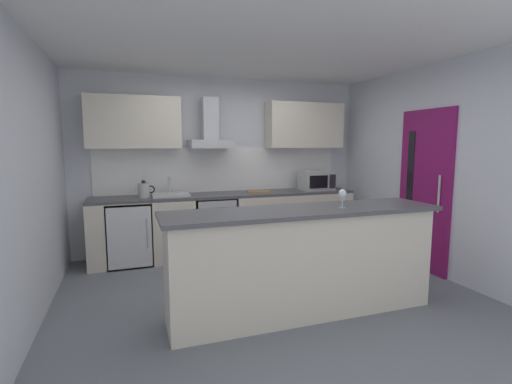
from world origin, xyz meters
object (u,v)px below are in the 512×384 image
(microwave, at_px, (316,181))
(kettle, at_px, (144,190))
(range_hood, at_px, (210,132))
(chopping_board, at_px, (259,192))
(wine_glass, at_px, (342,195))
(sink, at_px, (170,194))
(oven, at_px, (214,224))
(refrigerator, at_px, (130,233))

(microwave, xyz_separation_m, kettle, (-2.60, -0.01, -0.04))
(microwave, relative_size, kettle, 1.73)
(range_hood, height_order, chopping_board, range_hood)
(range_hood, xyz_separation_m, chopping_board, (0.69, -0.15, -0.88))
(wine_glass, bearing_deg, range_hood, 108.19)
(chopping_board, bearing_deg, wine_glass, -88.26)
(range_hood, bearing_deg, chopping_board, -12.45)
(range_hood, relative_size, wine_glass, 4.05)
(kettle, relative_size, chopping_board, 0.85)
(sink, xyz_separation_m, range_hood, (0.60, 0.12, 0.86))
(wine_glass, height_order, chopping_board, wine_glass)
(microwave, bearing_deg, oven, 179.03)
(oven, bearing_deg, microwave, -0.97)
(kettle, height_order, range_hood, range_hood)
(oven, height_order, chopping_board, chopping_board)
(kettle, xyz_separation_m, range_hood, (0.95, 0.16, 0.78))
(refrigerator, bearing_deg, wine_glass, -48.64)
(refrigerator, height_order, range_hood, range_hood)
(microwave, bearing_deg, kettle, -179.87)
(microwave, distance_m, kettle, 2.60)
(oven, xyz_separation_m, wine_glass, (0.76, -2.18, 0.68))
(oven, xyz_separation_m, chopping_board, (0.69, -0.02, 0.45))
(range_hood, relative_size, chopping_board, 2.12)
(microwave, height_order, chopping_board, microwave)
(kettle, bearing_deg, range_hood, 9.73)
(refrigerator, height_order, wine_glass, wine_glass)
(sink, distance_m, wine_glass, 2.59)
(oven, relative_size, wine_glass, 4.50)
(microwave, distance_m, wine_glass, 2.33)
(refrigerator, xyz_separation_m, microwave, (2.81, -0.03, 0.62))
(refrigerator, relative_size, microwave, 1.70)
(kettle, xyz_separation_m, chopping_board, (1.65, 0.01, -0.09))
(oven, bearing_deg, wine_glass, -70.81)
(refrigerator, distance_m, sink, 0.75)
(oven, relative_size, range_hood, 1.11)
(oven, distance_m, range_hood, 1.33)
(oven, distance_m, chopping_board, 0.83)
(sink, height_order, chopping_board, sink)
(range_hood, bearing_deg, sink, -168.88)
(refrigerator, relative_size, wine_glass, 4.78)
(sink, distance_m, range_hood, 1.06)
(sink, xyz_separation_m, wine_glass, (1.36, -2.19, 0.21))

